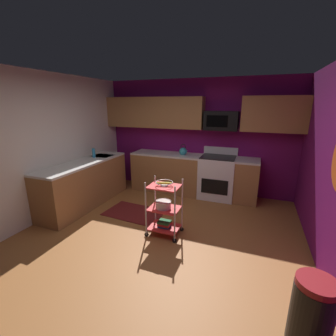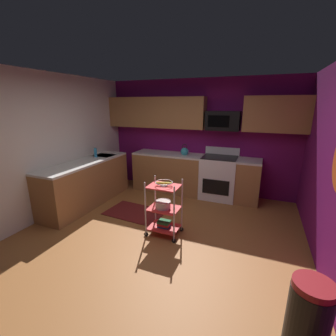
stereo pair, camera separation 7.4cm
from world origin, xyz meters
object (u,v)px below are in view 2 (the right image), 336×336
at_px(microwave, 223,121).
at_px(fruit_bowl, 164,183).
at_px(mixing_bowl_large, 163,204).
at_px(dish_soap_bottle, 96,153).
at_px(book_stack, 164,224).
at_px(rolling_cart, 164,208).
at_px(oven_range, 219,177).
at_px(trash_can, 308,316).
at_px(kettle, 185,151).

xyz_separation_m(microwave, fruit_bowl, (-0.52, -1.98, -0.82)).
height_order(mixing_bowl_large, dish_soap_bottle, dish_soap_bottle).
bearing_deg(microwave, book_stack, -104.67).
bearing_deg(dish_soap_bottle, microwave, 23.23).
distance_m(rolling_cart, dish_soap_bottle, 2.27).
relative_size(microwave, fruit_bowl, 2.57).
relative_size(oven_range, fruit_bowl, 4.04).
bearing_deg(book_stack, trash_can, -33.27).
relative_size(fruit_bowl, mixing_bowl_large, 1.08).
bearing_deg(fruit_bowl, oven_range, 74.54).
distance_m(kettle, trash_can, 3.80).
bearing_deg(oven_range, book_stack, -105.46).
height_order(rolling_cart, dish_soap_bottle, dish_soap_bottle).
relative_size(rolling_cart, mixing_bowl_large, 3.63).
height_order(oven_range, dish_soap_bottle, dish_soap_bottle).
distance_m(fruit_bowl, dish_soap_bottle, 2.20).
distance_m(microwave, mixing_bowl_large, 2.37).
height_order(microwave, kettle, microwave).
bearing_deg(fruit_bowl, book_stack, 63.43).
distance_m(oven_range, microwave, 1.23).
bearing_deg(microwave, fruit_bowl, -104.67).
xyz_separation_m(oven_range, book_stack, (-0.52, -1.88, -0.30)).
distance_m(mixing_bowl_large, kettle, 1.95).
relative_size(mixing_bowl_large, dish_soap_bottle, 1.26).
distance_m(microwave, dish_soap_bottle, 2.83).
xyz_separation_m(rolling_cart, kettle, (-0.29, 1.87, 0.55)).
height_order(kettle, dish_soap_bottle, kettle).
distance_m(fruit_bowl, mixing_bowl_large, 0.36).
bearing_deg(book_stack, dish_soap_bottle, 155.95).
xyz_separation_m(microwave, book_stack, (-0.52, -1.98, -1.52)).
distance_m(rolling_cart, trash_can, 2.20).
relative_size(book_stack, trash_can, 0.30).
xyz_separation_m(dish_soap_bottle, trash_can, (3.85, -2.10, -0.69)).
xyz_separation_m(mixing_bowl_large, trash_can, (1.86, -1.21, -0.19)).
distance_m(rolling_cart, book_stack, 0.27).
bearing_deg(oven_range, kettle, -179.73).
xyz_separation_m(rolling_cart, trash_can, (1.84, -1.21, -0.12)).
bearing_deg(oven_range, mixing_bowl_large, -105.96).
distance_m(mixing_bowl_large, trash_can, 2.22).
distance_m(oven_range, fruit_bowl, 1.99).
height_order(fruit_bowl, kettle, kettle).
xyz_separation_m(oven_range, microwave, (-0.00, 0.10, 1.22)).
bearing_deg(fruit_bowl, dish_soap_bottle, 155.95).
xyz_separation_m(rolling_cart, mixing_bowl_large, (-0.02, 0.00, 0.07)).
bearing_deg(kettle, oven_range, 0.27).
height_order(rolling_cart, kettle, kettle).
height_order(mixing_bowl_large, trash_can, trash_can).
xyz_separation_m(oven_range, dish_soap_bottle, (-2.53, -0.98, 0.54)).
relative_size(mixing_bowl_large, book_stack, 1.28).
xyz_separation_m(kettle, trash_can, (2.13, -3.08, -0.67)).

